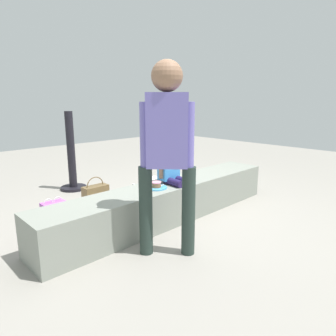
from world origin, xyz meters
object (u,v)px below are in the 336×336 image
Objects in this scene: adult_standing at (167,143)px; handbag_black_leather at (187,179)px; child_seated at (170,163)px; cake_box_white at (157,184)px; gift_bag at (55,219)px; cake_plate at (156,186)px; water_bottle_near_gift at (134,192)px; handbag_brown_canvas at (96,193)px; party_cup_red at (66,208)px.

adult_standing is 5.33× the size of handbag_black_leather.
child_seated reaches higher than cake_box_white.
adult_standing is 4.11× the size of gift_bag.
adult_standing is at bearing -61.47° from gift_bag.
adult_standing reaches higher than gift_bag.
water_bottle_near_gift is (0.35, 0.84, -0.33)m from cake_plate.
handbag_brown_canvas is (0.79, 0.58, -0.06)m from gift_bag.
water_bottle_near_gift is at bearing 67.07° from cake_plate.
cake_box_white is at bearing 50.58° from adult_standing.
cake_box_white is at bearing 47.72° from cake_plate.
adult_standing is at bearing -129.42° from cake_box_white.
cake_box_white is 0.49m from handbag_black_leather.
handbag_brown_canvas is at bearing 80.73° from adult_standing.
gift_bag is 1.15× the size of handbag_brown_canvas.
cake_plate is 0.96m from water_bottle_near_gift.
child_seated is 0.95m from water_bottle_near_gift.
child_seated is 0.85m from adult_standing.
adult_standing is at bearing -136.28° from child_seated.
party_cup_red is (-0.51, 1.00, -0.37)m from cake_plate.
cake_plate is 1.11m from handbag_brown_canvas.
cake_plate is at bearing -86.22° from handbag_brown_canvas.
water_bottle_near_gift is at bearing -28.22° from handbag_brown_canvas.
child_seated is 0.31× the size of adult_standing.
handbag_black_leather is (1.08, 0.73, -0.51)m from child_seated.
child_seated is 1.34m from party_cup_red.
adult_standing reaches higher than cake_plate.
child_seated reaches higher than handbag_black_leather.
cake_box_white is (0.62, 0.91, -0.54)m from child_seated.
cake_plate is 1.12× the size of water_bottle_near_gift.
party_cup_red is 0.45m from handbag_brown_canvas.
party_cup_red is (-0.75, 0.96, -0.56)m from child_seated.
gift_bag is 1.78m from cake_box_white.
water_bottle_near_gift is at bearing -167.56° from cake_box_white.
child_seated reaches higher than water_bottle_near_gift.
handbag_black_leather is 1.42m from handbag_brown_canvas.
party_cup_red is 1.37m from cake_box_white.
party_cup_red is at bearing 169.33° from water_bottle_near_gift.
handbag_brown_canvas is (-0.42, 0.23, 0.02)m from water_bottle_near_gift.
cake_box_white is (1.37, -0.05, 0.03)m from party_cup_red.
handbag_black_leather is (1.64, 1.27, -0.84)m from adult_standing.
handbag_black_leather is at bearing 37.62° from adult_standing.
cake_box_white is at bearing 158.63° from handbag_black_leather.
party_cup_red is at bearing 127.96° from child_seated.
cake_plate reaches higher than gift_bag.
adult_standing is 1.72m from water_bottle_near_gift.
party_cup_red is 1.84m from handbag_black_leather.
cake_plate is at bearing -132.28° from cake_box_white.
gift_bag is at bearing -163.63° from water_bottle_near_gift.
cake_plate is 0.77× the size of handbag_black_leather.
adult_standing is at bearing -123.22° from cake_plate.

